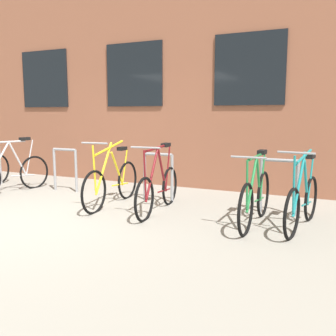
{
  "coord_description": "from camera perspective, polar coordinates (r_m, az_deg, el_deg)",
  "views": [
    {
      "loc": [
        3.93,
        -3.73,
        1.49
      ],
      "look_at": [
        1.5,
        1.6,
        0.63
      ],
      "focal_mm": 39.73,
      "sensor_mm": 36.0,
      "label": 1
    }
  ],
  "objects": [
    {
      "name": "bicycle_silver",
      "position": [
        7.65,
        -23.0,
        -0.68
      ],
      "size": [
        0.45,
        1.72,
        1.06
      ],
      "color": "black",
      "rests_on": "ground"
    },
    {
      "name": "bicycle_yellow",
      "position": [
        6.15,
        -8.57,
        -2.18
      ],
      "size": [
        0.44,
        1.77,
        1.09
      ],
      "color": "black",
      "rests_on": "ground"
    },
    {
      "name": "bike_rack",
      "position": [
        6.84,
        -9.08,
        -0.07
      ],
      "size": [
        6.57,
        0.05,
        0.83
      ],
      "color": "gray",
      "rests_on": "ground"
    },
    {
      "name": "bicycle_green",
      "position": [
        5.15,
        13.27,
        -4.39
      ],
      "size": [
        0.44,
        1.66,
        1.01
      ],
      "color": "black",
      "rests_on": "ground"
    },
    {
      "name": "bicycle_maroon",
      "position": [
        5.67,
        -1.52,
        -3.04
      ],
      "size": [
        0.44,
        1.68,
        1.06
      ],
      "color": "black",
      "rests_on": "ground"
    },
    {
      "name": "bicycle_teal",
      "position": [
        5.16,
        19.92,
        -4.77
      ],
      "size": [
        0.44,
        1.59,
        1.07
      ],
      "color": "black",
      "rests_on": "ground"
    },
    {
      "name": "ground_plane",
      "position": [
        5.62,
        -21.36,
        -7.64
      ],
      "size": [
        42.0,
        42.0,
        0.0
      ],
      "primitive_type": "plane",
      "color": "gray"
    },
    {
      "name": "storefront_building",
      "position": [
        11.01,
        3.56,
        15.03
      ],
      "size": [
        28.0,
        6.6,
        5.56
      ],
      "color": "brown",
      "rests_on": "ground"
    }
  ]
}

